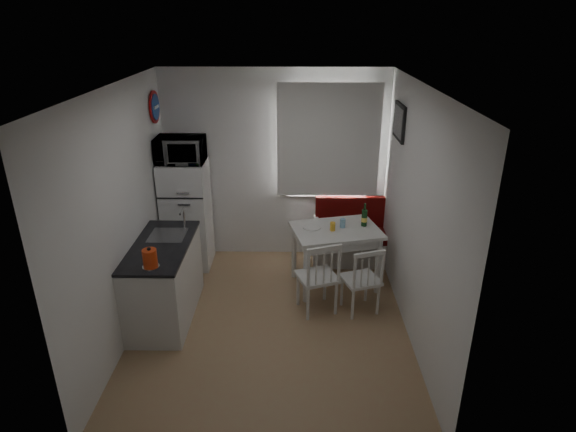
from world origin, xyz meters
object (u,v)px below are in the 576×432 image
wine_bottle (365,215)px  dining_table (336,235)px  chair_left (318,271)px  kettle (150,258)px  bench (358,241)px  chair_right (362,275)px  fridge (187,214)px  microwave (180,150)px  kitchen_counter (164,280)px

wine_bottle → dining_table: bearing=-164.1°
chair_left → kettle: 1.82m
bench → chair_right: bench is taller
fridge → microwave: 0.90m
dining_table → chair_right: bearing=-82.7°
dining_table → wine_bottle: 0.43m
chair_right → wine_bottle: wine_bottle is taller
kitchen_counter → fridge: bearing=89.1°
fridge → chair_right: bearing=-28.6°
chair_left → chair_right: bearing=-19.0°
kitchen_counter → fridge: size_ratio=0.90×
dining_table → kettle: bearing=-160.9°
chair_right → fridge: fridge is taller
kettle → bench: bearing=39.4°
bench → kitchen_counter: bearing=-150.0°
kitchen_counter → wine_bottle: bearing=19.0°
chair_right → wine_bottle: size_ratio=1.68×
chair_left → microwave: bearing=126.0°
chair_right → kettle: (-2.17, -0.58, 0.49)m
kitchen_counter → fridge: 1.28m
chair_left → chair_right: chair_left is taller
chair_right → dining_table: bearing=91.7°
kitchen_counter → chair_left: 1.73m
bench → fridge: (-2.33, -0.11, 0.44)m
kettle → wine_bottle: bearing=30.4°
wine_bottle → kettle: bearing=-149.6°
chair_right → microwave: (-2.20, 1.15, 1.12)m
bench → microwave: 2.69m
microwave → kettle: 1.84m
kitchen_counter → kettle: (0.05, -0.54, 0.56)m
dining_table → chair_left: 0.72m
chair_right → kitchen_counter: bearing=162.0°
bench → chair_left: 1.48m
microwave → wine_bottle: size_ratio=2.04×
bench → wine_bottle: wine_bottle is taller
bench → fridge: fridge is taller
fridge → wine_bottle: bearing=-11.0°
kitchen_counter → chair_right: (2.22, 0.04, 0.06)m
chair_left → kettle: size_ratio=2.37×
chair_left → wine_bottle: bearing=32.0°
chair_left → microwave: 2.32m
chair_left → chair_right: size_ratio=1.08×
kitchen_counter → chair_left: (1.72, 0.04, 0.10)m
chair_left → wine_bottle: wine_bottle is taller
kitchen_counter → dining_table: (1.97, 0.70, 0.24)m
bench → kettle: bearing=-140.6°
dining_table → chair_right: 0.72m
bench → chair_right: (-0.13, -1.31, 0.22)m
kitchen_counter → chair_right: size_ratio=2.67×
kitchen_counter → wine_bottle: size_ratio=4.48×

